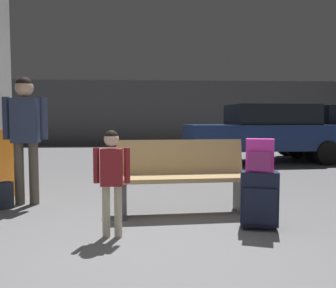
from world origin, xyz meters
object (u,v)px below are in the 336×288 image
Objects in this scene: bench at (182,177)px; backpack_bright at (260,156)px; child at (112,172)px; suitcase at (259,199)px; parked_car_near at (266,132)px; backpack_dark_floor at (0,196)px; adult at (25,126)px.

backpack_bright is at bearing -43.94° from bench.
bench is 1.18m from child.
suitcase is 0.14× the size of parked_car_near.
backpack_dark_floor is (-3.03, 1.02, -0.60)m from backpack_bright.
bench is 1.02m from suitcase.
bench is at bearing -15.03° from adult.
backpack_bright is (-0.00, -0.00, 0.45)m from suitcase.
parked_car_near is (1.98, 5.70, 0.48)m from suitcase.
suitcase is at bearing -18.52° from backpack_dark_floor.
child is (-1.50, -0.17, -0.13)m from backpack_bright.
adult is (-1.27, 1.42, 0.41)m from child.
parked_car_near is at bearing 59.30° from child.
backpack_dark_floor is 6.89m from parked_car_near.
bench is 4.80× the size of backpack_bright.
parked_car_near is (2.71, 4.99, 0.36)m from bench.
child is at bearing -120.70° from parked_car_near.
suitcase is 1.78× the size of backpack_dark_floor.
parked_car_near is at bearing 43.04° from backpack_dark_floor.
suitcase is at bearing 6.42° from child.
adult is at bearing 164.97° from bench.
parked_car_near reaches higher than backpack_dark_floor.
adult reaches higher than suitcase.
adult reaches higher than child.
child reaches higher than backpack_dark_floor.
backpack_bright reaches higher than suitcase.
child reaches higher than suitcase.
bench is 2.20m from adult.
suitcase is 3.20m from backpack_dark_floor.
suitcase reaches higher than backpack_dark_floor.
backpack_bright is 0.08× the size of parked_car_near.
backpack_bright is at bearing -109.16° from parked_car_near.
parked_car_near is at bearing 61.48° from bench.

